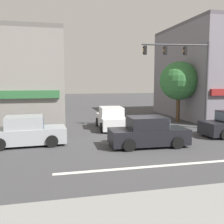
{
  "coord_description": "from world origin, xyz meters",
  "views": [
    {
      "loc": [
        -4.51,
        -13.07,
        3.41
      ],
      "look_at": [
        -0.93,
        2.0,
        1.6
      ],
      "focal_mm": 42.0,
      "sensor_mm": 36.0,
      "label": 1
    }
  ],
  "objects": [
    {
      "name": "sedan_waiting_far",
      "position": [
        0.48,
        -0.3,
        0.71
      ],
      "size": [
        4.15,
        1.98,
        1.58
      ],
      "color": "black",
      "rests_on": "ground"
    },
    {
      "name": "traffic_light_mast",
      "position": [
        5.2,
        3.92,
        4.3
      ],
      "size": [
        4.86,
        0.8,
        6.2
      ],
      "color": "#47474C",
      "rests_on": "ground"
    },
    {
      "name": "building_right_corner",
      "position": [
        12.15,
        9.62,
        4.3
      ],
      "size": [
        10.31,
        10.57,
        8.61
      ],
      "color": "slate",
      "rests_on": "ground"
    },
    {
      "name": "street_tree",
      "position": [
        6.05,
        7.14,
        3.45
      ],
      "size": [
        3.21,
        3.21,
        5.07
      ],
      "color": "#4C3823",
      "rests_on": "ground"
    },
    {
      "name": "ground_plane",
      "position": [
        0.0,
        0.0,
        0.0
      ],
      "size": [
        120.0,
        120.0,
        0.0
      ],
      "primitive_type": "plane",
      "color": "#3D3D3F"
    },
    {
      "name": "sedan_parked_curbside",
      "position": [
        -0.23,
        5.26,
        0.71
      ],
      "size": [
        2.08,
        4.2,
        1.58
      ],
      "color": "silver",
      "rests_on": "ground"
    },
    {
      "name": "lane_marking_stripe",
      "position": [
        0.0,
        -3.5,
        0.0
      ],
      "size": [
        9.0,
        0.24,
        0.01
      ],
      "primitive_type": "cube",
      "color": "silver",
      "rests_on": "ground"
    },
    {
      "name": "sedan_approaching_near",
      "position": [
        -5.8,
        1.4,
        0.71
      ],
      "size": [
        4.18,
        2.03,
        1.58
      ],
      "color": "#999EA3",
      "rests_on": "ground"
    }
  ]
}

